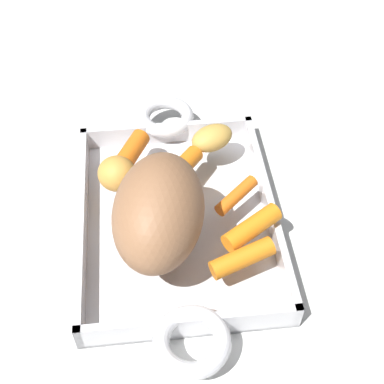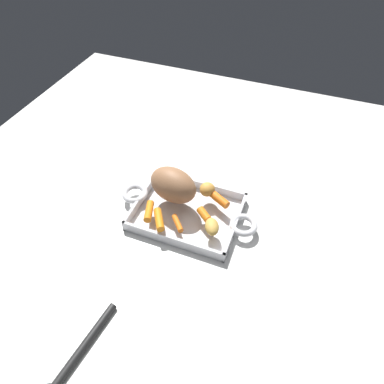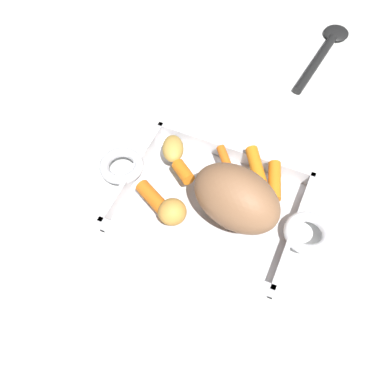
% 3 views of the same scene
% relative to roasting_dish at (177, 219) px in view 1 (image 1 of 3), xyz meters
% --- Properties ---
extents(ground_plane, '(1.61, 1.61, 0.00)m').
position_rel_roasting_dish_xyz_m(ground_plane, '(0.00, 0.00, -0.01)').
color(ground_plane, silver).
extents(roasting_dish, '(0.40, 0.22, 0.04)m').
position_rel_roasting_dish_xyz_m(roasting_dish, '(0.00, 0.00, 0.00)').
color(roasting_dish, silver).
rests_on(roasting_dish, ground_plane).
extents(pork_roast, '(0.16, 0.12, 0.10)m').
position_rel_roasting_dish_xyz_m(pork_roast, '(0.05, -0.02, 0.07)').
color(pork_roast, '#986846').
rests_on(pork_roast, roasting_dish).
extents(baby_carrot_southeast, '(0.05, 0.06, 0.02)m').
position_rel_roasting_dish_xyz_m(baby_carrot_southeast, '(-0.00, 0.07, 0.03)').
color(baby_carrot_southeast, orange).
rests_on(baby_carrot_southeast, roasting_dish).
extents(baby_carrot_northwest, '(0.06, 0.05, 0.02)m').
position_rel_roasting_dish_xyz_m(baby_carrot_northwest, '(-0.08, -0.05, 0.04)').
color(baby_carrot_northwest, orange).
rests_on(baby_carrot_northwest, roasting_dish).
extents(baby_carrot_center_right, '(0.05, 0.04, 0.02)m').
position_rel_roasting_dish_xyz_m(baby_carrot_center_right, '(-0.06, 0.02, 0.04)').
color(baby_carrot_center_right, orange).
rests_on(baby_carrot_center_right, roasting_dish).
extents(baby_carrot_long, '(0.06, 0.07, 0.02)m').
position_rel_roasting_dish_xyz_m(baby_carrot_long, '(0.05, 0.08, 0.04)').
color(baby_carrot_long, orange).
rests_on(baby_carrot_long, roasting_dish).
extents(baby_carrot_short, '(0.04, 0.07, 0.03)m').
position_rel_roasting_dish_xyz_m(baby_carrot_short, '(0.09, 0.06, 0.04)').
color(baby_carrot_short, orange).
rests_on(baby_carrot_short, roasting_dish).
extents(potato_corner, '(0.06, 0.06, 0.03)m').
position_rel_roasting_dish_xyz_m(potato_corner, '(-0.09, 0.05, 0.04)').
color(potato_corner, gold).
rests_on(potato_corner, roasting_dish).
extents(potato_golden_small, '(0.06, 0.06, 0.04)m').
position_rel_roasting_dish_xyz_m(potato_golden_small, '(-0.04, -0.06, 0.05)').
color(potato_golden_small, gold).
rests_on(potato_golden_small, roasting_dish).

